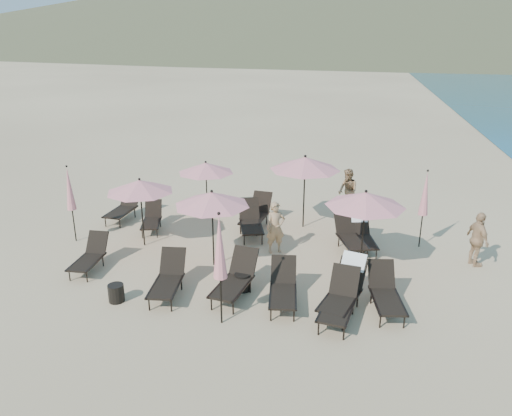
% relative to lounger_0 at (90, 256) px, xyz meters
% --- Properties ---
extents(ground, '(800.00, 800.00, 0.00)m').
position_rel_lounger_0_xyz_m(ground, '(5.12, -0.67, -0.42)').
color(ground, '#D6BA8C').
rests_on(ground, ground).
extents(lounger_0, '(0.64, 1.57, 0.89)m').
position_rel_lounger_0_xyz_m(lounger_0, '(0.00, 0.00, 0.00)').
color(lounger_0, black).
rests_on(lounger_0, ground).
extents(lounger_1, '(0.82, 1.76, 0.98)m').
position_rel_lounger_0_xyz_m(lounger_1, '(2.61, -0.92, 0.04)').
color(lounger_1, black).
rests_on(lounger_1, ground).
extents(lounger_2, '(0.97, 1.87, 1.03)m').
position_rel_lounger_0_xyz_m(lounger_2, '(4.29, -0.66, 0.06)').
color(lounger_2, black).
rests_on(lounger_2, ground).
extents(lounger_3, '(0.84, 1.75, 0.97)m').
position_rel_lounger_0_xyz_m(lounger_3, '(5.50, -0.82, 0.03)').
color(lounger_3, black).
rests_on(lounger_3, ground).
extents(lounger_4, '(1.17, 1.96, 1.15)m').
position_rel_lounger_0_xyz_m(lounger_4, '(6.96, -0.73, 0.13)').
color(lounger_4, black).
rests_on(lounger_4, ground).
extents(lounger_5, '(0.91, 1.78, 0.98)m').
position_rel_lounger_0_xyz_m(lounger_5, '(7.91, -0.63, 0.04)').
color(lounger_5, black).
rests_on(lounger_5, ground).
extents(lounger_6, '(0.76, 1.75, 0.99)m').
position_rel_lounger_0_xyz_m(lounger_6, '(-0.78, 3.83, 0.04)').
color(lounger_6, black).
rests_on(lounger_6, ground).
extents(lounger_7, '(0.93, 1.59, 0.86)m').
position_rel_lounger_0_xyz_m(lounger_7, '(0.57, 3.09, -0.02)').
color(lounger_7, black).
rests_on(lounger_7, ground).
extents(lounger_8, '(1.16, 1.89, 1.02)m').
position_rel_lounger_0_xyz_m(lounger_8, '(3.86, 3.30, 0.06)').
color(lounger_8, black).
rests_on(lounger_8, ground).
extents(lounger_9, '(0.89, 1.84, 1.02)m').
position_rel_lounger_0_xyz_m(lounger_9, '(3.91, 4.06, 0.06)').
color(lounger_9, black).
rests_on(lounger_9, ground).
extents(lounger_10, '(0.91, 1.68, 1.00)m').
position_rel_lounger_0_xyz_m(lounger_10, '(7.40, 2.93, 0.06)').
color(lounger_10, black).
rests_on(lounger_10, ground).
extents(lounger_11, '(0.62, 1.54, 0.94)m').
position_rel_lounger_0_xyz_m(lounger_11, '(7.28, 3.07, 0.03)').
color(lounger_11, black).
rests_on(lounger_11, ground).
extents(lounger_12, '(0.96, 1.85, 1.02)m').
position_rel_lounger_0_xyz_m(lounger_12, '(6.86, -1.22, 0.06)').
color(lounger_12, black).
rests_on(lounger_12, ground).
extents(lounger_13, '(1.16, 1.79, 0.96)m').
position_rel_lounger_0_xyz_m(lounger_13, '(7.05, 2.72, 0.03)').
color(lounger_13, black).
rests_on(lounger_13, ground).
extents(umbrella_open_0, '(2.02, 2.02, 2.17)m').
position_rel_lounger_0_xyz_m(umbrella_open_0, '(0.80, 1.84, 1.50)').
color(umbrella_open_0, black).
rests_on(umbrella_open_0, ground).
extents(umbrella_open_1, '(2.08, 2.08, 2.24)m').
position_rel_lounger_0_xyz_m(umbrella_open_1, '(3.28, 0.91, 1.56)').
color(umbrella_open_1, black).
rests_on(umbrella_open_1, ground).
extents(umbrella_open_2, '(2.15, 2.15, 2.32)m').
position_rel_lounger_0_xyz_m(umbrella_open_2, '(7.36, 1.44, 1.63)').
color(umbrella_open_2, black).
rests_on(umbrella_open_2, ground).
extents(umbrella_open_3, '(1.94, 1.94, 2.08)m').
position_rel_lounger_0_xyz_m(umbrella_open_3, '(2.06, 4.50, 1.42)').
color(umbrella_open_3, black).
rests_on(umbrella_open_3, ground).
extents(umbrella_open_4, '(2.32, 2.32, 2.50)m').
position_rel_lounger_0_xyz_m(umbrella_open_4, '(5.47, 4.32, 1.79)').
color(umbrella_open_4, black).
rests_on(umbrella_open_4, ground).
extents(umbrella_closed_0, '(0.31, 0.31, 2.69)m').
position_rel_lounger_0_xyz_m(umbrella_closed_0, '(4.25, -1.93, 1.45)').
color(umbrella_closed_0, black).
rests_on(umbrella_closed_0, ground).
extents(umbrella_closed_1, '(0.29, 0.29, 2.45)m').
position_rel_lounger_0_xyz_m(umbrella_closed_1, '(9.15, 3.33, 1.29)').
color(umbrella_closed_1, black).
rests_on(umbrella_closed_1, ground).
extents(umbrella_closed_2, '(0.29, 0.29, 2.47)m').
position_rel_lounger_0_xyz_m(umbrella_closed_2, '(-1.46, 1.75, 1.30)').
color(umbrella_closed_2, black).
rests_on(umbrella_closed_2, ground).
extents(side_table_0, '(0.39, 0.39, 0.44)m').
position_rel_lounger_0_xyz_m(side_table_0, '(1.47, -1.48, -0.20)').
color(side_table_0, black).
rests_on(side_table_0, ground).
extents(side_table_1, '(0.42, 0.42, 0.45)m').
position_rel_lounger_0_xyz_m(side_table_1, '(4.39, -0.34, -0.19)').
color(side_table_1, black).
rests_on(side_table_1, ground).
extents(beachgoer_a, '(0.68, 0.58, 1.57)m').
position_rel_lounger_0_xyz_m(beachgoer_a, '(4.86, 2.12, 0.37)').
color(beachgoer_a, '#A07C57').
rests_on(beachgoer_a, ground).
extents(beachgoer_b, '(0.93, 0.99, 1.62)m').
position_rel_lounger_0_xyz_m(beachgoer_b, '(6.89, 6.05, 0.39)').
color(beachgoer_b, '#93704C').
rests_on(beachgoer_b, ground).
extents(beachgoer_c, '(0.69, 1.00, 1.58)m').
position_rel_lounger_0_xyz_m(beachgoer_c, '(10.53, 2.29, 0.37)').
color(beachgoer_c, tan).
rests_on(beachgoer_c, ground).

